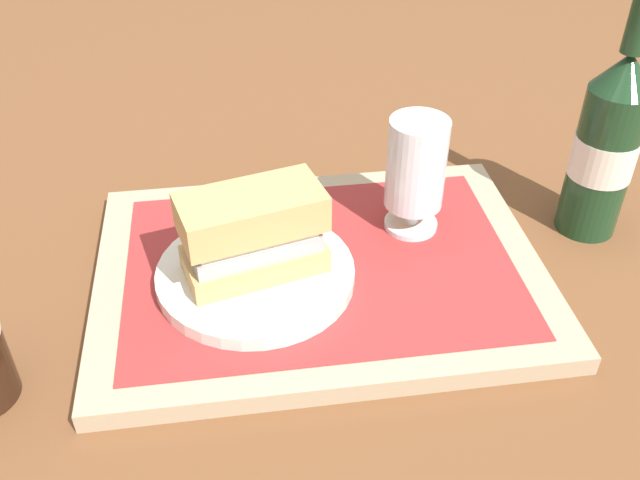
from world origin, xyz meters
TOP-DOWN VIEW (x-y plane):
  - ground_plane at (0.00, 0.00)m, footprint 3.00×3.00m
  - tray at (0.00, 0.00)m, footprint 0.44×0.32m
  - placemat at (0.00, 0.00)m, footprint 0.38×0.27m
  - plate at (-0.06, -0.02)m, footprint 0.19×0.19m
  - sandwich at (-0.06, -0.02)m, footprint 0.14×0.09m
  - beer_glass at (0.10, 0.05)m, footprint 0.06×0.06m
  - beer_bottle at (0.30, 0.05)m, footprint 0.07×0.07m

SIDE VIEW (x-z plane):
  - ground_plane at x=0.00m, z-range 0.00..0.00m
  - tray at x=0.00m, z-range 0.00..0.02m
  - placemat at x=0.00m, z-range 0.02..0.02m
  - plate at x=-0.06m, z-range 0.02..0.04m
  - sandwich at x=-0.06m, z-range 0.04..0.12m
  - beer_glass at x=0.10m, z-range 0.03..0.15m
  - beer_bottle at x=0.30m, z-range -0.03..0.24m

